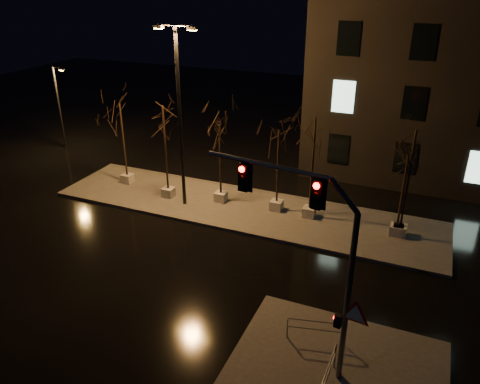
% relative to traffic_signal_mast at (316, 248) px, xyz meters
% --- Properties ---
extents(ground, '(90.00, 90.00, 0.00)m').
position_rel_traffic_signal_mast_xyz_m(ground, '(-6.51, 3.94, -4.70)').
color(ground, black).
rests_on(ground, ground).
extents(median, '(22.00, 5.00, 0.15)m').
position_rel_traffic_signal_mast_xyz_m(median, '(-6.51, 9.94, -4.62)').
color(median, '#4C4A44').
rests_on(median, ground).
extents(sidewalk_corner, '(7.00, 5.00, 0.15)m').
position_rel_traffic_signal_mast_xyz_m(sidewalk_corner, '(0.99, 0.44, -4.62)').
color(sidewalk_corner, '#4C4A44').
rests_on(sidewalk_corner, ground).
extents(tree_0, '(1.80, 1.80, 5.20)m').
position_rel_traffic_signal_mast_xyz_m(tree_0, '(-14.52, 10.34, -0.60)').
color(tree_0, '#B3B0A7').
rests_on(tree_0, median).
extents(tree_1, '(1.80, 1.80, 5.61)m').
position_rel_traffic_signal_mast_xyz_m(tree_1, '(-11.07, 9.56, -0.29)').
color(tree_1, '#B3B0A7').
rests_on(tree_1, median).
extents(tree_2, '(1.80, 1.80, 4.72)m').
position_rel_traffic_signal_mast_xyz_m(tree_2, '(-7.96, 10.21, -0.97)').
color(tree_2, '#B3B0A7').
rests_on(tree_2, median).
extents(tree_3, '(1.80, 1.80, 4.75)m').
position_rel_traffic_signal_mast_xyz_m(tree_3, '(-4.64, 10.41, -0.94)').
color(tree_3, '#B3B0A7').
rests_on(tree_3, median).
extents(tree_4, '(1.80, 1.80, 5.70)m').
position_rel_traffic_signal_mast_xyz_m(tree_4, '(-2.75, 10.33, -0.22)').
color(tree_4, '#B3B0A7').
rests_on(tree_4, median).
extents(tree_5, '(1.80, 1.80, 5.68)m').
position_rel_traffic_signal_mast_xyz_m(tree_5, '(1.98, 10.17, -0.23)').
color(tree_5, '#B3B0A7').
rests_on(tree_5, median).
extents(tree_6, '(1.80, 1.80, 4.43)m').
position_rel_traffic_signal_mast_xyz_m(tree_6, '(1.82, 10.12, -1.18)').
color(tree_6, '#B3B0A7').
rests_on(tree_6, median).
extents(traffic_signal_mast, '(5.62, 0.89, 6.92)m').
position_rel_traffic_signal_mast_xyz_m(traffic_signal_mast, '(0.00, 0.00, 0.00)').
color(traffic_signal_mast, '#53555A').
rests_on(traffic_signal_mast, sidewalk_corner).
extents(streetlight_main, '(2.43, 0.40, 9.73)m').
position_rel_traffic_signal_mast_xyz_m(streetlight_main, '(-9.74, 9.10, 1.07)').
color(streetlight_main, black).
rests_on(streetlight_main, median).
extents(streetlight_far, '(1.19, 0.36, 6.10)m').
position_rel_traffic_signal_mast_xyz_m(streetlight_far, '(-23.08, 14.42, -1.34)').
color(streetlight_far, black).
rests_on(streetlight_far, ground).
extents(guard_rail_a, '(1.98, 0.49, 0.87)m').
position_rel_traffic_signal_mast_xyz_m(guard_rail_a, '(-0.03, 1.18, -3.98)').
color(guard_rail_a, '#53555A').
rests_on(guard_rail_a, sidewalk_corner).
extents(guard_rail_b, '(0.08, 2.30, 1.09)m').
position_rel_traffic_signal_mast_xyz_m(guard_rail_b, '(0.88, -0.93, -3.85)').
color(guard_rail_b, '#53555A').
rests_on(guard_rail_b, sidewalk_corner).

